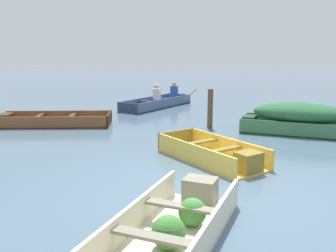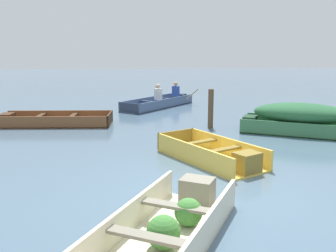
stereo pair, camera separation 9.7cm
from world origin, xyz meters
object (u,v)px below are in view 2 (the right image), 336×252
dinghy_cream_foreground (170,226)px  skiff_yellow_near_moored (214,155)px  mooring_post (211,109)px  skiff_green_mid_moored (300,116)px  rowboat_slate_blue_with_crew (161,102)px  skiff_wooden_brown_far_moored (51,121)px

dinghy_cream_foreground → skiff_yellow_near_moored: size_ratio=1.15×
dinghy_cream_foreground → mooring_post: bearing=76.7°
skiff_green_mid_moored → rowboat_slate_blue_with_crew: (-3.63, 5.20, -0.30)m
dinghy_cream_foreground → skiff_green_mid_moored: (3.88, 5.69, 0.32)m
skiff_green_mid_moored → mooring_post: size_ratio=2.89×
skiff_yellow_near_moored → skiff_wooden_brown_far_moored: (-4.34, 4.09, -0.03)m
skiff_yellow_near_moored → mooring_post: bearing=82.0°
rowboat_slate_blue_with_crew → skiff_green_mid_moored: bearing=-55.1°
dinghy_cream_foreground → mooring_post: mooring_post is taller
dinghy_cream_foreground → rowboat_slate_blue_with_crew: size_ratio=0.86×
rowboat_slate_blue_with_crew → dinghy_cream_foreground: bearing=-91.3°
rowboat_slate_blue_with_crew → mooring_post: 4.53m
skiff_yellow_near_moored → skiff_green_mid_moored: skiff_green_mid_moored is taller
skiff_green_mid_moored → skiff_wooden_brown_far_moored: skiff_green_mid_moored is taller
dinghy_cream_foreground → rowboat_slate_blue_with_crew: (0.25, 10.89, 0.02)m
mooring_post → skiff_yellow_near_moored: bearing=-98.0°
skiff_yellow_near_moored → skiff_wooden_brown_far_moored: bearing=136.7°
dinghy_cream_foreground → mooring_post: size_ratio=2.65×
skiff_yellow_near_moored → mooring_post: mooring_post is taller
rowboat_slate_blue_with_crew → skiff_wooden_brown_far_moored: bearing=-133.9°
mooring_post → dinghy_cream_foreground: bearing=-103.3°
mooring_post → skiff_green_mid_moored: bearing=-20.6°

